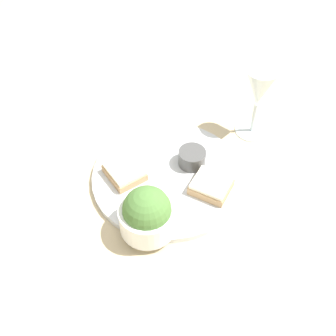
% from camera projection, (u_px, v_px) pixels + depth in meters
% --- Properties ---
extents(ground_plane, '(4.00, 4.00, 0.00)m').
position_uv_depth(ground_plane, '(168.00, 178.00, 0.91)').
color(ground_plane, '#C6B289').
extents(dinner_plate, '(0.33, 0.33, 0.01)m').
position_uv_depth(dinner_plate, '(168.00, 176.00, 0.91)').
color(dinner_plate, silver).
rests_on(dinner_plate, ground_plane).
extents(salad_bowl, '(0.11, 0.11, 0.10)m').
position_uv_depth(salad_bowl, '(147.00, 214.00, 0.78)').
color(salad_bowl, white).
rests_on(salad_bowl, dinner_plate).
extents(sauce_ramekin, '(0.06, 0.06, 0.04)m').
position_uv_depth(sauce_ramekin, '(192.00, 157.00, 0.91)').
color(sauce_ramekin, '#4C4C4C').
rests_on(sauce_ramekin, dinner_plate).
extents(cheese_toast_near, '(0.09, 0.08, 0.03)m').
position_uv_depth(cheese_toast_near, '(211.00, 186.00, 0.87)').
color(cheese_toast_near, tan).
rests_on(cheese_toast_near, dinner_plate).
extents(cheese_toast_far, '(0.10, 0.10, 0.03)m').
position_uv_depth(cheese_toast_far, '(124.00, 172.00, 0.89)').
color(cheese_toast_far, tan).
rests_on(cheese_toast_far, dinner_plate).
extents(wine_glass, '(0.08, 0.08, 0.17)m').
position_uv_depth(wine_glass, '(259.00, 91.00, 0.92)').
color(wine_glass, silver).
rests_on(wine_glass, ground_plane).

